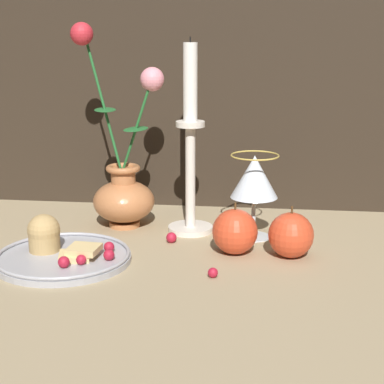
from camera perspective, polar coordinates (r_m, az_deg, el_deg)
The scene contains 9 objects.
ground_plane at distance 1.11m, azimuth -3.18°, elevation -5.28°, with size 2.40×2.40×0.00m, color #9E8966.
vase at distance 1.23m, azimuth -6.11°, elevation 0.79°, with size 0.17×0.12×0.38m.
plate_with_pastries at distance 1.08m, azimuth -11.66°, elevation -5.20°, with size 0.22×0.22×0.07m.
wine_glass at distance 1.16m, azimuth 5.56°, elevation 1.13°, with size 0.09×0.09×0.15m.
candlestick at distance 1.18m, azimuth -0.15°, elevation 3.50°, with size 0.08×0.08×0.36m.
apple_beside_vase at distance 1.09m, azimuth 3.84°, elevation -3.53°, with size 0.08×0.08×0.09m.
apple_near_glass at distance 1.09m, azimuth 8.79°, elevation -3.77°, with size 0.08×0.08×0.09m.
berry_near_plate at distance 1.00m, azimuth 1.87°, elevation -7.18°, with size 0.02×0.02×0.02m, color #AD192D.
berry_front_center at distance 1.15m, azimuth -1.84°, elevation -4.07°, with size 0.02×0.02×0.02m, color #AD192D.
Camera 1 is at (0.19, -1.03, 0.38)m, focal length 60.00 mm.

